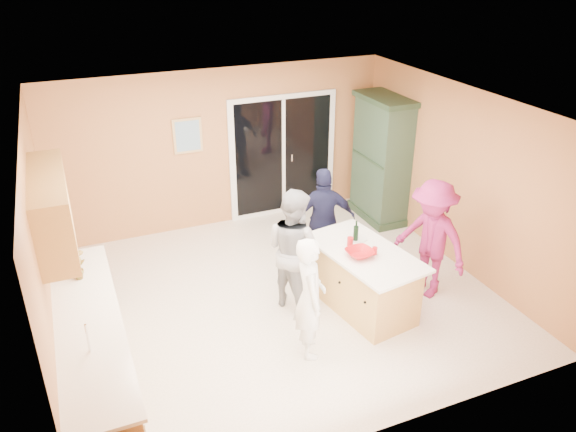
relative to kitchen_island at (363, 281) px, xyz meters
name	(u,v)px	position (x,y,z in m)	size (l,w,h in m)	color
floor	(281,297)	(-0.89, 0.61, -0.39)	(5.50, 5.50, 0.00)	#F2E3D1
ceiling	(279,108)	(-0.89, 0.61, 2.21)	(5.50, 5.00, 0.10)	silver
wall_back	(222,149)	(-0.89, 3.11, 0.91)	(5.50, 0.10, 2.60)	tan
wall_front	(386,324)	(-0.89, -1.89, 0.91)	(5.50, 0.10, 2.60)	tan
wall_left	(44,253)	(-3.64, 0.61, 0.91)	(0.10, 5.00, 2.60)	tan
wall_right	(460,178)	(1.86, 0.61, 0.91)	(0.10, 5.00, 2.60)	tan
left_cabinet_run	(95,367)	(-3.34, -0.44, 0.07)	(0.65, 3.05, 1.24)	tan
upper_cabinets	(52,210)	(-3.47, 0.41, 1.48)	(0.35, 1.60, 0.75)	tan
sliding_door	(283,156)	(0.16, 3.07, 0.66)	(1.90, 0.07, 2.10)	white
framed_picture	(188,136)	(-1.44, 3.08, 1.21)	(0.46, 0.04, 0.56)	tan
kitchen_island	(363,281)	(0.00, 0.00, 0.00)	(1.11, 1.72, 0.84)	tan
green_hutch	(381,161)	(1.60, 2.26, 0.64)	(0.61, 1.15, 2.12)	#223723
woman_white	(310,297)	(-1.00, -0.53, 0.35)	(0.54, 0.36, 1.49)	white
woman_grey	(294,249)	(-0.78, 0.44, 0.42)	(0.79, 0.62, 1.63)	#9E9EA1
woman_navy	(324,220)	(-0.03, 1.09, 0.38)	(0.91, 0.38, 1.55)	#191B37
woman_magenta	(431,239)	(0.97, -0.04, 0.43)	(1.06, 0.61, 1.64)	#932058
serving_bowl	(360,253)	(-0.12, -0.08, 0.49)	(0.34, 0.34, 0.08)	#B21317
tulip_vase	(76,264)	(-3.34, 0.54, 0.74)	(0.20, 0.14, 0.39)	#B12E11
tumbler_near	(375,251)	(0.07, -0.11, 0.49)	(0.07, 0.07, 0.10)	#B21317
tumbler_far	(350,241)	(-0.10, 0.20, 0.50)	(0.08, 0.08, 0.11)	#B21317
wine_bottle	(356,233)	(0.02, 0.28, 0.56)	(0.07, 0.07, 0.29)	black
white_plate	(358,238)	(0.08, 0.32, 0.45)	(0.24, 0.24, 0.02)	silver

